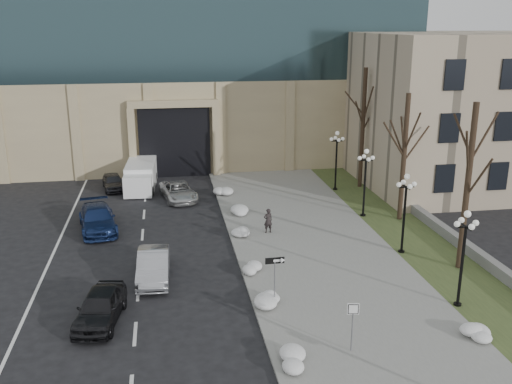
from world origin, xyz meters
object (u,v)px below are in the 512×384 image
keep_sign (353,317)px  lamppost_c (365,174)px  car_d (178,191)px  car_e (113,182)px  car_a (100,307)px  lamppost_b (405,203)px  one_way_sign (278,266)px  lamppost_a (464,246)px  car_c (97,219)px  pedestrian (268,221)px  lamppost_d (337,153)px  box_truck (141,177)px  car_b (153,266)px

keep_sign → lamppost_c: (6.16, 15.93, 1.44)m
car_d → car_e: size_ratio=1.26×
car_a → car_d: (4.01, 17.82, -0.08)m
lamppost_b → one_way_sign: bearing=-148.3°
lamppost_b → lamppost_c: same height
car_e → lamppost_a: size_ratio=0.78×
car_c → pedestrian: size_ratio=3.36×
car_c → keep_sign: (11.45, -16.23, 0.87)m
lamppost_a → lamppost_b: size_ratio=1.00×
pedestrian → lamppost_d: (7.01, 8.67, 2.17)m
car_e → car_a: bearing=-97.0°
pedestrian → car_a: bearing=33.0°
box_truck → keep_sign: 27.15m
lamppost_b → lamppost_d: (0.00, 13.00, 0.00)m
car_a → car_d: size_ratio=0.91×
keep_sign → lamppost_c: size_ratio=0.47×
car_d → pedestrian: size_ratio=2.99×
box_truck → lamppost_d: 15.63m
keep_sign → car_d: bearing=115.8°
pedestrian → lamppost_b: size_ratio=0.33×
one_way_sign → lamppost_a: bearing=-11.1°
car_a → lamppost_b: bearing=26.9°
car_d → lamppost_d: size_ratio=0.99×
one_way_sign → box_truck: bearing=106.1°
pedestrian → keep_sign: 13.81m
car_d → one_way_sign: (4.01, -17.74, 1.42)m
car_d → keep_sign: 22.91m
box_truck → lamppost_a: 27.36m
car_d → lamppost_a: lamppost_a is taller
car_b → car_e: (-3.31, 17.31, -0.11)m
keep_sign → lamppost_a: size_ratio=0.47×
lamppost_b → car_c: bearing=158.9°
car_a → car_d: 18.26m
car_b → lamppost_a: 15.21m
lamppost_c → lamppost_d: 6.50m
car_b → car_d: bearing=84.7°
car_b → lamppost_a: lamppost_a is taller
pedestrian → one_way_sign: bearing=69.5°
car_c → lamppost_b: lamppost_b is taller
car_c → pedestrian: pedestrian is taller
car_b → pedestrian: (7.02, 5.45, 0.16)m
pedestrian → lamppost_b: lamppost_b is taller
car_d → lamppost_d: lamppost_d is taller
car_b → car_e: size_ratio=1.22×
keep_sign → lamppost_b: lamppost_b is taller
car_e → keep_sign: size_ratio=1.67×
car_d → box_truck: (-2.85, 3.56, 0.31)m
lamppost_d → car_b: bearing=-134.8°
car_a → lamppost_c: (16.32, 11.71, 2.34)m
car_d → lamppost_a: 22.86m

